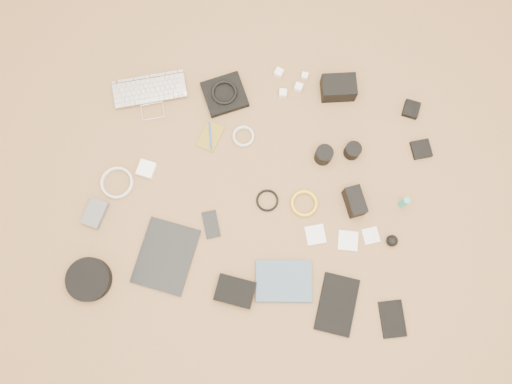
# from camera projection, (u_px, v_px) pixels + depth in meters

# --- Properties ---
(room_shell) EXTENTS (4.04, 4.04, 2.58)m
(room_shell) POSITION_uv_depth(u_px,v_px,m) (251.00, 40.00, 0.87)
(room_shell) COLOR olive
(room_shell) RESTS_ON ground
(laptop) EXTENTS (0.37, 0.30, 0.03)m
(laptop) POSITION_uv_depth(u_px,v_px,m) (151.00, 100.00, 2.17)
(laptop) COLOR silver
(laptop) RESTS_ON ground
(headphone_pouch) EXTENTS (0.23, 0.22, 0.03)m
(headphone_pouch) POSITION_uv_depth(u_px,v_px,m) (225.00, 95.00, 2.17)
(headphone_pouch) COLOR black
(headphone_pouch) RESTS_ON ground
(headphones) EXTENTS (0.14, 0.14, 0.01)m
(headphones) POSITION_uv_depth(u_px,v_px,m) (224.00, 92.00, 2.15)
(headphones) COLOR black
(headphones) RESTS_ON headphone_pouch
(charger_a) EXTENTS (0.04, 0.04, 0.03)m
(charger_a) POSITION_uv_depth(u_px,v_px,m) (279.00, 73.00, 2.19)
(charger_a) COLOR white
(charger_a) RESTS_ON ground
(charger_b) EXTENTS (0.04, 0.04, 0.03)m
(charger_b) POSITION_uv_depth(u_px,v_px,m) (299.00, 87.00, 2.17)
(charger_b) COLOR white
(charger_b) RESTS_ON ground
(charger_c) EXTENTS (0.03, 0.03, 0.03)m
(charger_c) POSITION_uv_depth(u_px,v_px,m) (305.00, 76.00, 2.19)
(charger_c) COLOR white
(charger_c) RESTS_ON ground
(charger_d) EXTENTS (0.03, 0.03, 0.03)m
(charger_d) POSITION_uv_depth(u_px,v_px,m) (283.00, 93.00, 2.17)
(charger_d) COLOR white
(charger_d) RESTS_ON ground
(dslr_camera) EXTENTS (0.16, 0.12, 0.08)m
(dslr_camera) POSITION_uv_depth(u_px,v_px,m) (338.00, 88.00, 2.15)
(dslr_camera) COLOR black
(dslr_camera) RESTS_ON ground
(lens_pouch) EXTENTS (0.08, 0.09, 0.03)m
(lens_pouch) POSITION_uv_depth(u_px,v_px,m) (411.00, 109.00, 2.16)
(lens_pouch) COLOR black
(lens_pouch) RESTS_ON ground
(notebook_olive) EXTENTS (0.11, 0.14, 0.01)m
(notebook_olive) POSITION_uv_depth(u_px,v_px,m) (210.00, 136.00, 2.14)
(notebook_olive) COLOR olive
(notebook_olive) RESTS_ON ground
(pen_blue) EXTENTS (0.03, 0.12, 0.01)m
(pen_blue) POSITION_uv_depth(u_px,v_px,m) (210.00, 136.00, 2.13)
(pen_blue) COLOR #1543AB
(pen_blue) RESTS_ON notebook_olive
(cable_white_a) EXTENTS (0.12, 0.12, 0.01)m
(cable_white_a) POSITION_uv_depth(u_px,v_px,m) (243.00, 137.00, 2.14)
(cable_white_a) COLOR silver
(cable_white_a) RESTS_ON ground
(lens_a) EXTENTS (0.09, 0.09, 0.08)m
(lens_a) POSITION_uv_depth(u_px,v_px,m) (324.00, 155.00, 2.09)
(lens_a) COLOR black
(lens_a) RESTS_ON ground
(lens_b) EXTENTS (0.07, 0.07, 0.06)m
(lens_b) POSITION_uv_depth(u_px,v_px,m) (353.00, 151.00, 2.10)
(lens_b) COLOR black
(lens_b) RESTS_ON ground
(card_reader) EXTENTS (0.10, 0.10, 0.02)m
(card_reader) POSITION_uv_depth(u_px,v_px,m) (421.00, 149.00, 2.12)
(card_reader) COLOR black
(card_reader) RESTS_ON ground
(power_brick) EXTENTS (0.08, 0.08, 0.03)m
(power_brick) POSITION_uv_depth(u_px,v_px,m) (147.00, 169.00, 2.10)
(power_brick) COLOR white
(power_brick) RESTS_ON ground
(cable_white_b) EXTENTS (0.15, 0.15, 0.01)m
(cable_white_b) POSITION_uv_depth(u_px,v_px,m) (117.00, 183.00, 2.09)
(cable_white_b) COLOR silver
(cable_white_b) RESTS_ON ground
(cable_black) EXTENTS (0.10, 0.10, 0.01)m
(cable_black) POSITION_uv_depth(u_px,v_px,m) (267.00, 201.00, 2.08)
(cable_black) COLOR black
(cable_black) RESTS_ON ground
(cable_yellow) EXTENTS (0.14, 0.14, 0.01)m
(cable_yellow) POSITION_uv_depth(u_px,v_px,m) (304.00, 204.00, 2.08)
(cable_yellow) COLOR gold
(cable_yellow) RESTS_ON ground
(flash) EXTENTS (0.10, 0.13, 0.09)m
(flash) POSITION_uv_depth(u_px,v_px,m) (355.00, 202.00, 2.04)
(flash) COLOR black
(flash) RESTS_ON ground
(lens_cleaner) EXTENTS (0.03, 0.03, 0.09)m
(lens_cleaner) POSITION_uv_depth(u_px,v_px,m) (404.00, 202.00, 2.04)
(lens_cleaner) COLOR #1AAD9F
(lens_cleaner) RESTS_ON ground
(battery_charger) EXTENTS (0.10, 0.13, 0.03)m
(battery_charger) POSITION_uv_depth(u_px,v_px,m) (95.00, 213.00, 2.06)
(battery_charger) COLOR #525256
(battery_charger) RESTS_ON ground
(tablet) EXTENTS (0.26, 0.31, 0.01)m
(tablet) POSITION_uv_depth(u_px,v_px,m) (166.00, 256.00, 2.03)
(tablet) COLOR black
(tablet) RESTS_ON ground
(phone) EXTENTS (0.09, 0.13, 0.01)m
(phone) POSITION_uv_depth(u_px,v_px,m) (211.00, 224.00, 2.06)
(phone) COLOR black
(phone) RESTS_ON ground
(filter_case_left) EXTENTS (0.10, 0.10, 0.01)m
(filter_case_left) POSITION_uv_depth(u_px,v_px,m) (315.00, 235.00, 2.05)
(filter_case_left) COLOR silver
(filter_case_left) RESTS_ON ground
(filter_case_mid) EXTENTS (0.08, 0.08, 0.01)m
(filter_case_mid) POSITION_uv_depth(u_px,v_px,m) (348.00, 241.00, 2.04)
(filter_case_mid) COLOR silver
(filter_case_mid) RESTS_ON ground
(filter_case_right) EXTENTS (0.08, 0.08, 0.01)m
(filter_case_right) POSITION_uv_depth(u_px,v_px,m) (371.00, 236.00, 2.05)
(filter_case_right) COLOR silver
(filter_case_right) RESTS_ON ground
(air_blower) EXTENTS (0.05, 0.05, 0.05)m
(air_blower) POSITION_uv_depth(u_px,v_px,m) (392.00, 241.00, 2.03)
(air_blower) COLOR black
(air_blower) RESTS_ON ground
(headphone_case) EXTENTS (0.22, 0.22, 0.05)m
(headphone_case) POSITION_uv_depth(u_px,v_px,m) (89.00, 279.00, 1.99)
(headphone_case) COLOR black
(headphone_case) RESTS_ON ground
(drive_case) EXTENTS (0.17, 0.13, 0.04)m
(drive_case) POSITION_uv_depth(u_px,v_px,m) (235.00, 291.00, 1.99)
(drive_case) COLOR black
(drive_case) RESTS_ON ground
(paperback) EXTENTS (0.24, 0.19, 0.02)m
(paperback) POSITION_uv_depth(u_px,v_px,m) (284.00, 303.00, 1.99)
(paperback) COLOR #3B5165
(paperback) RESTS_ON ground
(notebook_black_a) EXTENTS (0.17, 0.25, 0.02)m
(notebook_black_a) POSITION_uv_depth(u_px,v_px,m) (337.00, 304.00, 1.99)
(notebook_black_a) COLOR black
(notebook_black_a) RESTS_ON ground
(notebook_black_b) EXTENTS (0.12, 0.16, 0.01)m
(notebook_black_b) POSITION_uv_depth(u_px,v_px,m) (392.00, 319.00, 1.98)
(notebook_black_b) COLOR black
(notebook_black_b) RESTS_ON ground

